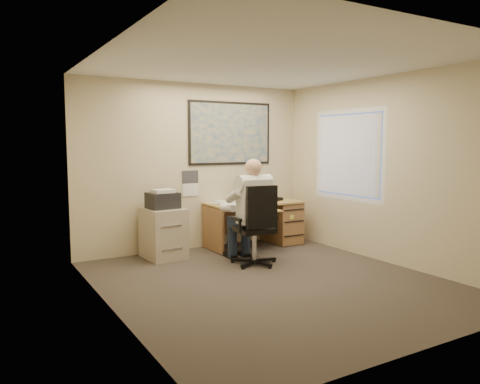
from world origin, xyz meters
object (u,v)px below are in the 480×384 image
filing_cabinet (163,229)px  person (253,212)px  desk (269,218)px  office_chair (257,242)px

filing_cabinet → person: size_ratio=0.69×
desk → person: bearing=-133.5°
filing_cabinet → person: bearing=-48.4°
filing_cabinet → desk: bearing=-2.9°
desk → person: size_ratio=1.06×
filing_cabinet → office_chair: bearing=-50.6°
office_chair → person: size_ratio=0.76×
office_chair → person: person is taller
desk → office_chair: bearing=-131.0°
filing_cabinet → person: (0.99, -0.98, 0.31)m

